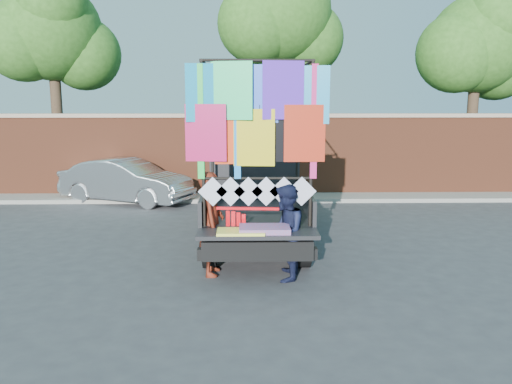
{
  "coord_description": "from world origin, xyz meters",
  "views": [
    {
      "loc": [
        -0.19,
        -8.78,
        2.9
      ],
      "look_at": [
        -0.02,
        -0.16,
        1.38
      ],
      "focal_mm": 35.0,
      "sensor_mm": 36.0,
      "label": 1
    }
  ],
  "objects_px": {
    "pickup_truck": "(254,195)",
    "man": "(285,233)",
    "woman": "(211,224)",
    "sedan": "(126,181)"
  },
  "relations": [
    {
      "from": "pickup_truck",
      "to": "woman",
      "type": "xyz_separation_m",
      "value": [
        -0.78,
        -2.61,
        -0.02
      ]
    },
    {
      "from": "pickup_truck",
      "to": "man",
      "type": "bearing_deg",
      "value": -81.0
    },
    {
      "from": "woman",
      "to": "man",
      "type": "height_order",
      "value": "woman"
    },
    {
      "from": "man",
      "to": "pickup_truck",
      "type": "bearing_deg",
      "value": -161.84
    },
    {
      "from": "sedan",
      "to": "woman",
      "type": "xyz_separation_m",
      "value": [
        2.97,
        -6.41,
        0.24
      ]
    },
    {
      "from": "pickup_truck",
      "to": "woman",
      "type": "bearing_deg",
      "value": -106.62
    },
    {
      "from": "pickup_truck",
      "to": "sedan",
      "type": "height_order",
      "value": "pickup_truck"
    },
    {
      "from": "pickup_truck",
      "to": "man",
      "type": "xyz_separation_m",
      "value": [
        0.46,
        -2.91,
        -0.11
      ]
    },
    {
      "from": "sedan",
      "to": "man",
      "type": "distance_m",
      "value": 7.92
    },
    {
      "from": "woman",
      "to": "sedan",
      "type": "bearing_deg",
      "value": 25.47
    }
  ]
}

